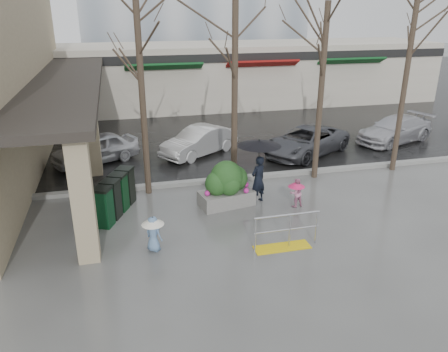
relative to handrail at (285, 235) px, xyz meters
name	(u,v)px	position (x,y,z in m)	size (l,w,h in m)	color
ground	(227,233)	(-1.36, 1.20, -0.38)	(120.00, 120.00, 0.00)	#51514F
street_asphalt	(155,96)	(-1.36, 23.20, -0.37)	(120.00, 36.00, 0.01)	black
curb	(201,182)	(-1.36, 5.20, -0.30)	(120.00, 0.30, 0.15)	gray
canopy_slab	(65,76)	(-6.16, 9.20, 3.25)	(2.80, 18.00, 0.25)	#2D2823
pillar_front	(83,199)	(-5.26, 0.70, 1.37)	(0.55, 0.55, 3.50)	tan
pillar_back	(91,132)	(-5.26, 7.20, 1.37)	(0.55, 0.55, 3.50)	tan
storefront_row	(189,75)	(0.64, 19.17, 1.64)	(34.00, 6.74, 4.00)	beige
handrail	(285,235)	(0.00, 0.00, 0.00)	(1.90, 0.50, 1.03)	yellow
tree_west	(139,47)	(-3.36, 4.80, 4.71)	(3.20, 3.20, 6.80)	#382B21
tree_midwest	(235,40)	(-0.16, 4.80, 4.86)	(3.20, 3.20, 7.00)	#382B21
tree_mideast	(324,50)	(3.14, 4.80, 4.48)	(3.20, 3.20, 6.50)	#382B21
tree_east	(412,33)	(6.64, 4.80, 5.01)	(3.20, 3.20, 7.20)	#382B21
woman	(259,162)	(0.23, 3.11, 1.09)	(1.46, 1.46, 2.24)	black
child_pink	(296,191)	(1.35, 2.44, 0.20)	(0.57, 0.57, 0.99)	pink
child_blue	(153,230)	(-3.55, 0.72, 0.25)	(0.62, 0.62, 1.03)	#678BB7
planter	(227,184)	(-0.87, 3.11, 0.38)	(1.94, 1.21, 1.57)	gray
news_boxes	(115,196)	(-4.51, 3.33, 0.26)	(1.40, 2.27, 1.27)	#0D3A1D
car_a	(95,149)	(-5.27, 8.64, 0.25)	(1.49, 3.70, 1.26)	silver
car_b	(199,141)	(-0.75, 8.63, 0.25)	(1.33, 3.82, 1.26)	silver
car_c	(306,141)	(3.95, 7.52, 0.25)	(2.09, 4.53, 1.26)	#505157
car_d	(395,129)	(9.02, 8.28, 0.25)	(1.77, 4.34, 1.26)	silver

